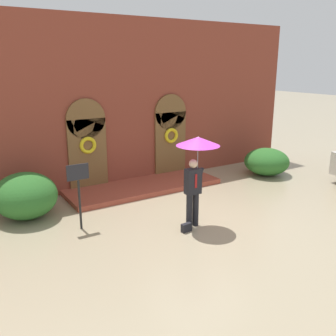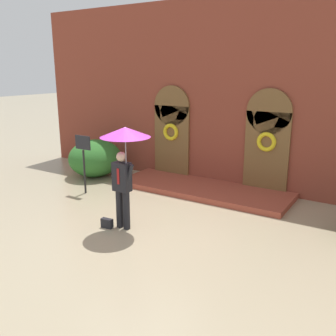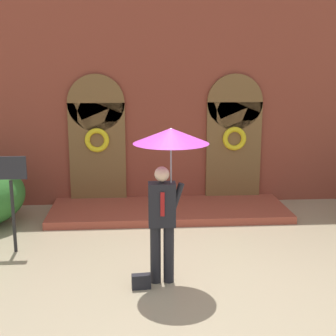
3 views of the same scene
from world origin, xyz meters
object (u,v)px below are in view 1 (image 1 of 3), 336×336
sign_post (79,186)px  shrub_right (267,162)px  shrub_left (25,195)px  person_with_umbrella (197,155)px  handbag (186,228)px

sign_post → shrub_right: 7.77m
shrub_left → shrub_right: bearing=-3.6°
shrub_left → sign_post: bearing=-56.8°
shrub_left → shrub_right: size_ratio=1.10×
person_with_umbrella → shrub_right: (5.05, 2.37, -1.41)m
handbag → shrub_left: size_ratio=0.15×
sign_post → handbag: bearing=-35.5°
sign_post → shrub_left: size_ratio=0.92×
person_with_umbrella → handbag: size_ratio=8.44×
handbag → shrub_left: bearing=130.8°
handbag → sign_post: (-2.20, 1.57, 1.05)m
handbag → person_with_umbrella: bearing=20.3°
person_with_umbrella → handbag: person_with_umbrella is taller
person_with_umbrella → shrub_right: bearing=25.1°
person_with_umbrella → sign_post: 3.05m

